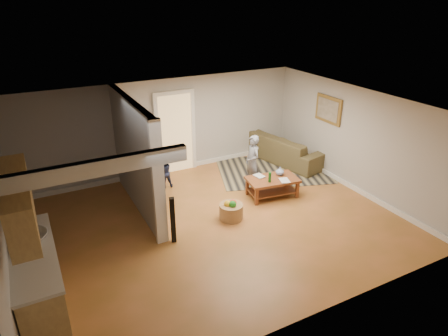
{
  "coord_description": "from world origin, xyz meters",
  "views": [
    {
      "loc": [
        -3.16,
        -6.48,
        4.51
      ],
      "look_at": [
        0.36,
        0.29,
        1.1
      ],
      "focal_mm": 32.0,
      "sensor_mm": 36.0,
      "label": 1
    }
  ],
  "objects_px": {
    "coffee_table": "(273,182)",
    "toddler": "(165,187)",
    "speaker_right": "(139,166)",
    "child": "(252,186)",
    "tv_console": "(139,168)",
    "toy_basket": "(231,211)",
    "speaker_left": "(173,220)",
    "sofa": "(283,160)"
  },
  "relations": [
    {
      "from": "speaker_right",
      "to": "child",
      "type": "xyz_separation_m",
      "value": [
        2.41,
        -1.56,
        -0.45
      ]
    },
    {
      "from": "speaker_left",
      "to": "toy_basket",
      "type": "bearing_deg",
      "value": 28.29
    },
    {
      "from": "speaker_left",
      "to": "speaker_right",
      "type": "relative_size",
      "value": 1.07
    },
    {
      "from": "tv_console",
      "to": "toddler",
      "type": "height_order",
      "value": "tv_console"
    },
    {
      "from": "tv_console",
      "to": "speaker_left",
      "type": "distance_m",
      "value": 2.4
    },
    {
      "from": "child",
      "to": "speaker_right",
      "type": "bearing_deg",
      "value": -120.01
    },
    {
      "from": "tv_console",
      "to": "toy_basket",
      "type": "distance_m",
      "value": 2.57
    },
    {
      "from": "toy_basket",
      "to": "toddler",
      "type": "relative_size",
      "value": 0.62
    },
    {
      "from": "sofa",
      "to": "speaker_left",
      "type": "relative_size",
      "value": 2.69
    },
    {
      "from": "sofa",
      "to": "speaker_left",
      "type": "distance_m",
      "value": 4.95
    },
    {
      "from": "coffee_table",
      "to": "toddler",
      "type": "bearing_deg",
      "value": 142.53
    },
    {
      "from": "speaker_left",
      "to": "child",
      "type": "xyz_separation_m",
      "value": [
        2.59,
        1.34,
        -0.48
      ]
    },
    {
      "from": "tv_console",
      "to": "toddler",
      "type": "distance_m",
      "value": 0.85
    },
    {
      "from": "speaker_right",
      "to": "child",
      "type": "height_order",
      "value": "speaker_right"
    },
    {
      "from": "tv_console",
      "to": "toy_basket",
      "type": "bearing_deg",
      "value": -49.4
    },
    {
      "from": "sofa",
      "to": "toy_basket",
      "type": "bearing_deg",
      "value": 114.01
    },
    {
      "from": "speaker_right",
      "to": "child",
      "type": "distance_m",
      "value": 2.91
    },
    {
      "from": "tv_console",
      "to": "child",
      "type": "height_order",
      "value": "tv_console"
    },
    {
      "from": "speaker_left",
      "to": "tv_console",
      "type": "bearing_deg",
      "value": 107.07
    },
    {
      "from": "toddler",
      "to": "toy_basket",
      "type": "bearing_deg",
      "value": 112.59
    },
    {
      "from": "child",
      "to": "toddler",
      "type": "bearing_deg",
      "value": -113.98
    },
    {
      "from": "sofa",
      "to": "toy_basket",
      "type": "height_order",
      "value": "toy_basket"
    },
    {
      "from": "sofa",
      "to": "toddler",
      "type": "distance_m",
      "value": 3.65
    },
    {
      "from": "tv_console",
      "to": "toy_basket",
      "type": "xyz_separation_m",
      "value": [
        1.34,
        -2.15,
        -0.41
      ]
    },
    {
      "from": "toy_basket",
      "to": "toddler",
      "type": "bearing_deg",
      "value": 109.86
    },
    {
      "from": "tv_console",
      "to": "speaker_left",
      "type": "height_order",
      "value": "speaker_left"
    },
    {
      "from": "tv_console",
      "to": "sofa",
      "type": "bearing_deg",
      "value": 8.69
    },
    {
      "from": "coffee_table",
      "to": "speaker_left",
      "type": "bearing_deg",
      "value": -165.84
    },
    {
      "from": "tv_console",
      "to": "child",
      "type": "distance_m",
      "value": 2.81
    },
    {
      "from": "coffee_table",
      "to": "child",
      "type": "relative_size",
      "value": 0.94
    },
    {
      "from": "child",
      "to": "toddler",
      "type": "distance_m",
      "value": 2.17
    },
    {
      "from": "toy_basket",
      "to": "toddler",
      "type": "distance_m",
      "value": 2.22
    },
    {
      "from": "toy_basket",
      "to": "tv_console",
      "type": "bearing_deg",
      "value": 122.02
    },
    {
      "from": "tv_console",
      "to": "coffee_table",
      "type": "bearing_deg",
      "value": -23.39
    },
    {
      "from": "child",
      "to": "speaker_left",
      "type": "bearing_deg",
      "value": -59.78
    },
    {
      "from": "toy_basket",
      "to": "coffee_table",
      "type": "bearing_deg",
      "value": 18.51
    },
    {
      "from": "sofa",
      "to": "child",
      "type": "bearing_deg",
      "value": 109.04
    },
    {
      "from": "speaker_right",
      "to": "toddler",
      "type": "bearing_deg",
      "value": -63.26
    },
    {
      "from": "sofa",
      "to": "speaker_left",
      "type": "xyz_separation_m",
      "value": [
        -4.3,
        -2.4,
        0.48
      ]
    },
    {
      "from": "tv_console",
      "to": "toddler",
      "type": "bearing_deg",
      "value": 1.94
    },
    {
      "from": "speaker_right",
      "to": "child",
      "type": "relative_size",
      "value": 0.67
    },
    {
      "from": "sofa",
      "to": "speaker_right",
      "type": "relative_size",
      "value": 2.86
    }
  ]
}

